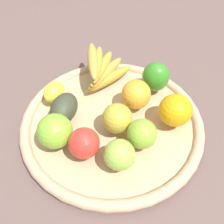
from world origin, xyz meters
name	(u,v)px	position (x,y,z in m)	size (l,w,h in m)	color
ground_plane	(112,125)	(0.00, 0.00, 0.00)	(2.40, 2.40, 0.00)	brown
basket	(112,121)	(0.00, 0.00, 0.01)	(0.46, 0.46, 0.03)	tan
banana_bunch	(102,69)	(0.15, -0.02, 0.07)	(0.17, 0.16, 0.08)	#AF892B
apple_0	(116,119)	(-0.04, 0.00, 0.07)	(0.07, 0.07, 0.07)	#AE9E31
apple_2	(84,143)	(-0.08, 0.09, 0.07)	(0.07, 0.07, 0.07)	red
avocado	(64,108)	(0.04, 0.11, 0.06)	(0.09, 0.06, 0.06)	#353827
apple_1	(142,134)	(-0.09, -0.04, 0.07)	(0.07, 0.07, 0.07)	#81A533
lemon_0	(54,92)	(0.11, 0.12, 0.06)	(0.07, 0.05, 0.05)	yellow
apple_4	(119,155)	(-0.13, 0.03, 0.06)	(0.07, 0.07, 0.07)	#90BA45
bell_pepper	(156,77)	(0.06, -0.15, 0.07)	(0.07, 0.07, 0.08)	#317F20
orange_0	(175,110)	(-0.06, -0.14, 0.07)	(0.08, 0.08, 0.08)	orange
apple_3	(55,131)	(-0.03, 0.14, 0.07)	(0.08, 0.08, 0.08)	#7CB632
orange_1	(136,94)	(0.02, -0.07, 0.07)	(0.08, 0.08, 0.08)	orange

